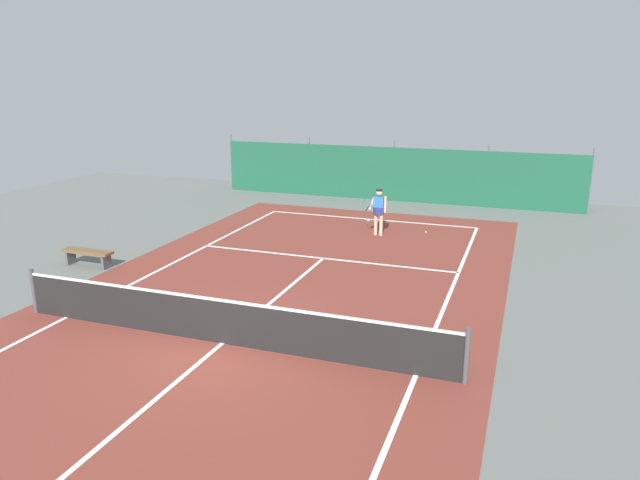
{
  "coord_description": "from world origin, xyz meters",
  "views": [
    {
      "loc": [
        5.8,
        -10.08,
        5.45
      ],
      "look_at": [
        0.27,
        5.34,
        0.9
      ],
      "focal_mm": 33.22,
      "sensor_mm": 36.0,
      "label": 1
    }
  ],
  "objects_px": {
    "tennis_player": "(379,209)",
    "parked_car": "(394,170)",
    "tennis_ball_near_player": "(426,232)",
    "courtside_bench": "(88,254)",
    "tennis_net": "(222,321)"
  },
  "relations": [
    {
      "from": "tennis_player",
      "to": "courtside_bench",
      "type": "distance_m",
      "value": 9.62
    },
    {
      "from": "tennis_net",
      "to": "tennis_player",
      "type": "relative_size",
      "value": 6.17
    },
    {
      "from": "tennis_net",
      "to": "courtside_bench",
      "type": "relative_size",
      "value": 6.33
    },
    {
      "from": "tennis_net",
      "to": "parked_car",
      "type": "distance_m",
      "value": 19.23
    },
    {
      "from": "tennis_player",
      "to": "tennis_ball_near_player",
      "type": "bearing_deg",
      "value": -145.28
    },
    {
      "from": "tennis_net",
      "to": "parked_car",
      "type": "height_order",
      "value": "parked_car"
    },
    {
      "from": "tennis_net",
      "to": "courtside_bench",
      "type": "bearing_deg",
      "value": 152.16
    },
    {
      "from": "tennis_player",
      "to": "parked_car",
      "type": "relative_size",
      "value": 0.37
    },
    {
      "from": "tennis_player",
      "to": "courtside_bench",
      "type": "relative_size",
      "value": 1.03
    },
    {
      "from": "parked_car",
      "to": "courtside_bench",
      "type": "distance_m",
      "value": 16.83
    },
    {
      "from": "parked_car",
      "to": "courtside_bench",
      "type": "relative_size",
      "value": 2.75
    },
    {
      "from": "tennis_player",
      "to": "tennis_ball_near_player",
      "type": "height_order",
      "value": "tennis_player"
    },
    {
      "from": "tennis_net",
      "to": "tennis_player",
      "type": "height_order",
      "value": "tennis_player"
    },
    {
      "from": "tennis_ball_near_player",
      "to": "parked_car",
      "type": "relative_size",
      "value": 0.02
    },
    {
      "from": "parked_car",
      "to": "courtside_bench",
      "type": "height_order",
      "value": "parked_car"
    }
  ]
}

